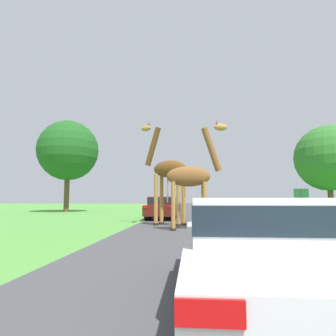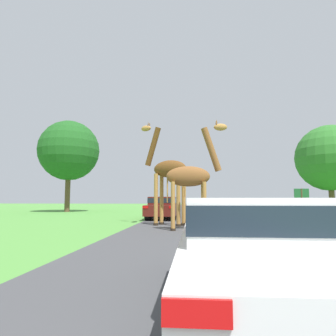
{
  "view_description": "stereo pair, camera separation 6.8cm",
  "coord_description": "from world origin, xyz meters",
  "px_view_note": "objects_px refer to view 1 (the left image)",
  "views": [
    {
      "loc": [
        -0.49,
        0.4,
        1.25
      ],
      "look_at": [
        -1.64,
        14.77,
        2.75
      ],
      "focal_mm": 32.0,
      "sensor_mm": 36.0,
      "label": 1
    },
    {
      "loc": [
        -0.42,
        0.4,
        1.25
      ],
      "look_at": [
        -1.64,
        14.77,
        2.75
      ],
      "focal_mm": 32.0,
      "sensor_mm": 36.0,
      "label": 2
    }
  ],
  "objects_px": {
    "giraffe_near_road": "(167,173)",
    "tree_centre_back": "(68,151)",
    "car_queue_right": "(162,207)",
    "tree_right_cluster": "(329,158)",
    "giraffe_companion": "(192,177)",
    "car_queue_left": "(230,207)",
    "sign_post": "(301,200)",
    "car_lead_maroon": "(261,246)"
  },
  "relations": [
    {
      "from": "giraffe_near_road",
      "to": "tree_centre_back",
      "type": "xyz_separation_m",
      "value": [
        -11.05,
        14.04,
        3.54
      ]
    },
    {
      "from": "tree_centre_back",
      "to": "car_queue_right",
      "type": "bearing_deg",
      "value": -41.84
    },
    {
      "from": "car_queue_right",
      "to": "tree_right_cluster",
      "type": "height_order",
      "value": "tree_right_cluster"
    },
    {
      "from": "giraffe_companion",
      "to": "car_queue_left",
      "type": "relative_size",
      "value": 1.02
    },
    {
      "from": "giraffe_near_road",
      "to": "car_queue_left",
      "type": "distance_m",
      "value": 9.46
    },
    {
      "from": "tree_right_cluster",
      "to": "car_queue_right",
      "type": "bearing_deg",
      "value": -148.38
    },
    {
      "from": "tree_centre_back",
      "to": "sign_post",
      "type": "height_order",
      "value": "tree_centre_back"
    },
    {
      "from": "giraffe_near_road",
      "to": "car_queue_left",
      "type": "height_order",
      "value": "giraffe_near_road"
    },
    {
      "from": "car_lead_maroon",
      "to": "tree_right_cluster",
      "type": "distance_m",
      "value": 27.17
    },
    {
      "from": "giraffe_companion",
      "to": "car_lead_maroon",
      "type": "xyz_separation_m",
      "value": [
        0.83,
        -8.54,
        -1.47
      ]
    },
    {
      "from": "car_lead_maroon",
      "to": "sign_post",
      "type": "height_order",
      "value": "sign_post"
    },
    {
      "from": "car_lead_maroon",
      "to": "tree_centre_back",
      "type": "distance_m",
      "value": 28.43
    },
    {
      "from": "giraffe_near_road",
      "to": "giraffe_companion",
      "type": "xyz_separation_m",
      "value": [
        1.19,
        -2.1,
        -0.34
      ]
    },
    {
      "from": "tree_centre_back",
      "to": "car_queue_left",
      "type": "bearing_deg",
      "value": -20.64
    },
    {
      "from": "sign_post",
      "to": "giraffe_near_road",
      "type": "bearing_deg",
      "value": -174.04
    },
    {
      "from": "giraffe_near_road",
      "to": "sign_post",
      "type": "bearing_deg",
      "value": -60.85
    },
    {
      "from": "car_lead_maroon",
      "to": "sign_post",
      "type": "bearing_deg",
      "value": 68.42
    },
    {
      "from": "giraffe_near_road",
      "to": "car_lead_maroon",
      "type": "relative_size",
      "value": 1.12
    },
    {
      "from": "car_lead_maroon",
      "to": "tree_right_cluster",
      "type": "xyz_separation_m",
      "value": [
        11.57,
        24.22,
        4.27
      ]
    },
    {
      "from": "giraffe_near_road",
      "to": "tree_right_cluster",
      "type": "distance_m",
      "value": 19.37
    },
    {
      "from": "tree_right_cluster",
      "to": "sign_post",
      "type": "xyz_separation_m",
      "value": [
        -7.09,
        -12.9,
        -3.73
      ]
    },
    {
      "from": "car_lead_maroon",
      "to": "car_queue_right",
      "type": "relative_size",
      "value": 0.98
    },
    {
      "from": "giraffe_near_road",
      "to": "giraffe_companion",
      "type": "distance_m",
      "value": 2.44
    },
    {
      "from": "giraffe_near_road",
      "to": "car_queue_left",
      "type": "bearing_deg",
      "value": -2.44
    },
    {
      "from": "car_lead_maroon",
      "to": "car_queue_left",
      "type": "distance_m",
      "value": 19.11
    },
    {
      "from": "giraffe_near_road",
      "to": "car_lead_maroon",
      "type": "distance_m",
      "value": 10.98
    },
    {
      "from": "car_lead_maroon",
      "to": "car_queue_left",
      "type": "height_order",
      "value": "car_lead_maroon"
    },
    {
      "from": "giraffe_near_road",
      "to": "car_queue_right",
      "type": "xyz_separation_m",
      "value": [
        -0.71,
        4.78,
        -1.75
      ]
    },
    {
      "from": "car_queue_left",
      "to": "giraffe_near_road",
      "type": "bearing_deg",
      "value": -115.62
    },
    {
      "from": "car_queue_right",
      "to": "tree_right_cluster",
      "type": "distance_m",
      "value": 17.31
    },
    {
      "from": "giraffe_near_road",
      "to": "tree_right_cluster",
      "type": "xyz_separation_m",
      "value": [
        13.59,
        13.58,
        2.46
      ]
    },
    {
      "from": "tree_right_cluster",
      "to": "sign_post",
      "type": "height_order",
      "value": "tree_right_cluster"
    },
    {
      "from": "car_lead_maroon",
      "to": "tree_right_cluster",
      "type": "bearing_deg",
      "value": 64.47
    },
    {
      "from": "sign_post",
      "to": "tree_centre_back",
      "type": "bearing_deg",
      "value": 142.72
    },
    {
      "from": "giraffe_companion",
      "to": "car_lead_maroon",
      "type": "relative_size",
      "value": 0.99
    },
    {
      "from": "giraffe_companion",
      "to": "tree_centre_back",
      "type": "bearing_deg",
      "value": -148.02
    },
    {
      "from": "car_queue_left",
      "to": "sign_post",
      "type": "relative_size",
      "value": 2.55
    },
    {
      "from": "tree_right_cluster",
      "to": "car_lead_maroon",
      "type": "bearing_deg",
      "value": -115.53
    },
    {
      "from": "giraffe_companion",
      "to": "car_queue_right",
      "type": "distance_m",
      "value": 7.27
    },
    {
      "from": "giraffe_companion",
      "to": "car_queue_right",
      "type": "bearing_deg",
      "value": -169.78
    },
    {
      "from": "car_lead_maroon",
      "to": "giraffe_companion",
      "type": "bearing_deg",
      "value": 95.56
    },
    {
      "from": "giraffe_companion",
      "to": "sign_post",
      "type": "distance_m",
      "value": 6.06
    }
  ]
}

